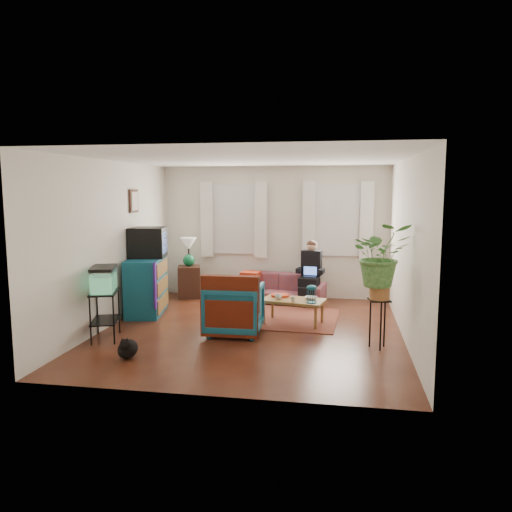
% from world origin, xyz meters
% --- Properties ---
extents(floor, '(4.50, 5.00, 0.01)m').
position_xyz_m(floor, '(0.00, 0.00, 0.00)').
color(floor, '#4F2B14').
rests_on(floor, ground).
extents(ceiling, '(4.50, 5.00, 0.01)m').
position_xyz_m(ceiling, '(0.00, 0.00, 2.60)').
color(ceiling, white).
rests_on(ceiling, wall_back).
extents(wall_back, '(4.50, 0.01, 2.60)m').
position_xyz_m(wall_back, '(0.00, 2.50, 1.30)').
color(wall_back, silver).
rests_on(wall_back, floor).
extents(wall_front, '(4.50, 0.01, 2.60)m').
position_xyz_m(wall_front, '(0.00, -2.50, 1.30)').
color(wall_front, silver).
rests_on(wall_front, floor).
extents(wall_left, '(0.01, 5.00, 2.60)m').
position_xyz_m(wall_left, '(-2.25, 0.00, 1.30)').
color(wall_left, silver).
rests_on(wall_left, floor).
extents(wall_right, '(0.01, 5.00, 2.60)m').
position_xyz_m(wall_right, '(2.25, 0.00, 1.30)').
color(wall_right, silver).
rests_on(wall_right, floor).
extents(window_left, '(1.08, 0.04, 1.38)m').
position_xyz_m(window_left, '(-0.80, 2.48, 1.55)').
color(window_left, white).
rests_on(window_left, wall_back).
extents(window_right, '(1.08, 0.04, 1.38)m').
position_xyz_m(window_right, '(1.25, 2.48, 1.55)').
color(window_right, white).
rests_on(window_right, wall_back).
extents(curtains_left, '(1.36, 0.06, 1.50)m').
position_xyz_m(curtains_left, '(-0.80, 2.40, 1.55)').
color(curtains_left, white).
rests_on(curtains_left, wall_back).
extents(curtains_right, '(1.36, 0.06, 1.50)m').
position_xyz_m(curtains_right, '(1.25, 2.40, 1.55)').
color(curtains_right, white).
rests_on(curtains_right, wall_back).
extents(picture_frame, '(0.04, 0.32, 0.40)m').
position_xyz_m(picture_frame, '(-2.21, 0.85, 1.95)').
color(picture_frame, '#3D2616').
rests_on(picture_frame, wall_left).
extents(area_rug, '(2.08, 1.71, 0.01)m').
position_xyz_m(area_rug, '(0.29, 0.80, 0.01)').
color(area_rug, brown).
rests_on(area_rug, floor).
extents(sofa, '(1.91, 0.97, 0.72)m').
position_xyz_m(sofa, '(0.12, 2.05, 0.36)').
color(sofa, brown).
rests_on(sofa, floor).
extents(seated_person, '(0.53, 0.62, 1.09)m').
position_xyz_m(seated_person, '(0.77, 1.96, 0.55)').
color(seated_person, black).
rests_on(seated_person, sofa).
extents(side_table, '(0.54, 0.54, 0.63)m').
position_xyz_m(side_table, '(-1.65, 2.11, 0.32)').
color(side_table, '#3C2416').
rests_on(side_table, floor).
extents(table_lamp, '(0.40, 0.40, 0.58)m').
position_xyz_m(table_lamp, '(-1.65, 2.11, 0.90)').
color(table_lamp, white).
rests_on(table_lamp, side_table).
extents(dresser, '(0.72, 1.16, 0.98)m').
position_xyz_m(dresser, '(-1.99, 0.73, 0.49)').
color(dresser, '#116669').
rests_on(dresser, floor).
extents(crt_tv, '(0.68, 0.64, 0.52)m').
position_xyz_m(crt_tv, '(-1.99, 0.84, 1.24)').
color(crt_tv, black).
rests_on(crt_tv, dresser).
extents(aquarium_stand, '(0.52, 0.70, 0.70)m').
position_xyz_m(aquarium_stand, '(-2.00, -0.80, 0.35)').
color(aquarium_stand, black).
rests_on(aquarium_stand, floor).
extents(aquarium, '(0.47, 0.64, 0.37)m').
position_xyz_m(aquarium, '(-2.00, -0.80, 0.89)').
color(aquarium, '#7FD899').
rests_on(aquarium, aquarium_stand).
extents(black_cat, '(0.31, 0.40, 0.31)m').
position_xyz_m(black_cat, '(-1.33, -1.54, 0.15)').
color(black_cat, black).
rests_on(black_cat, floor).
extents(armchair, '(0.82, 0.77, 0.83)m').
position_xyz_m(armchair, '(-0.22, -0.20, 0.41)').
color(armchair, '#135672').
rests_on(armchair, floor).
extents(serape_throw, '(0.84, 0.21, 0.68)m').
position_xyz_m(serape_throw, '(-0.22, -0.52, 0.59)').
color(serape_throw, '#9E0A0A').
rests_on(serape_throw, armchair).
extents(coffee_table, '(1.07, 0.72, 0.41)m').
position_xyz_m(coffee_table, '(0.59, 0.47, 0.20)').
color(coffee_table, brown).
rests_on(coffee_table, floor).
extents(cup_a, '(0.13, 0.13, 0.09)m').
position_xyz_m(cup_a, '(0.36, 0.43, 0.45)').
color(cup_a, white).
rests_on(cup_a, coffee_table).
extents(cup_b, '(0.11, 0.11, 0.08)m').
position_xyz_m(cup_b, '(0.60, 0.31, 0.45)').
color(cup_b, beige).
rests_on(cup_b, coffee_table).
extents(bowl, '(0.23, 0.23, 0.05)m').
position_xyz_m(bowl, '(0.87, 0.50, 0.43)').
color(bowl, white).
rests_on(bowl, coffee_table).
extents(snack_tray, '(0.36, 0.36, 0.04)m').
position_xyz_m(snack_tray, '(0.36, 0.66, 0.42)').
color(snack_tray, '#B21414').
rests_on(snack_tray, coffee_table).
extents(birdcage, '(0.19, 0.19, 0.28)m').
position_xyz_m(birdcage, '(0.90, 0.27, 0.55)').
color(birdcage, '#115B6B').
rests_on(birdcage, coffee_table).
extents(plant_stand, '(0.34, 0.34, 0.68)m').
position_xyz_m(plant_stand, '(1.85, -0.56, 0.34)').
color(plant_stand, black).
rests_on(plant_stand, floor).
extents(potted_plant, '(0.89, 0.81, 0.86)m').
position_xyz_m(potted_plant, '(1.85, -0.56, 1.15)').
color(potted_plant, '#599947').
rests_on(potted_plant, plant_stand).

